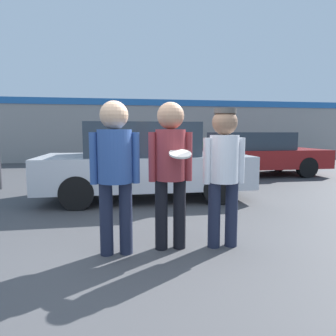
{
  "coord_description": "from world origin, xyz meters",
  "views": [
    {
      "loc": [
        -0.28,
        -3.24,
        1.39
      ],
      "look_at": [
        0.31,
        0.38,
        0.96
      ],
      "focal_mm": 32.0,
      "sensor_mm": 36.0,
      "label": 1
    }
  ],
  "objects_px": {
    "person_left": "(115,163)",
    "parked_car_far": "(251,154)",
    "person_right": "(224,165)",
    "person_middle_with_frisbee": "(171,162)",
    "shrub": "(200,151)",
    "parked_car_near": "(144,161)"
  },
  "relations": [
    {
      "from": "shrub",
      "to": "person_right",
      "type": "bearing_deg",
      "value": -103.95
    },
    {
      "from": "person_right",
      "to": "person_middle_with_frisbee",
      "type": "bearing_deg",
      "value": 176.49
    },
    {
      "from": "person_middle_with_frisbee",
      "to": "person_right",
      "type": "bearing_deg",
      "value": -3.51
    },
    {
      "from": "person_left",
      "to": "parked_car_near",
      "type": "relative_size",
      "value": 0.41
    },
    {
      "from": "person_left",
      "to": "person_middle_with_frisbee",
      "type": "xyz_separation_m",
      "value": [
        0.64,
        0.06,
        -0.0
      ]
    },
    {
      "from": "person_right",
      "to": "parked_car_far",
      "type": "distance_m",
      "value": 6.64
    },
    {
      "from": "person_left",
      "to": "person_middle_with_frisbee",
      "type": "relative_size",
      "value": 1.0
    },
    {
      "from": "person_left",
      "to": "person_right",
      "type": "height_order",
      "value": "person_left"
    },
    {
      "from": "person_right",
      "to": "shrub",
      "type": "distance_m",
      "value": 10.98
    },
    {
      "from": "person_right",
      "to": "parked_car_far",
      "type": "xyz_separation_m",
      "value": [
        3.07,
        5.88,
        -0.29
      ]
    },
    {
      "from": "person_left",
      "to": "parked_car_near",
      "type": "bearing_deg",
      "value": 79.05
    },
    {
      "from": "person_left",
      "to": "parked_car_near",
      "type": "height_order",
      "value": "person_left"
    },
    {
      "from": "shrub",
      "to": "person_left",
      "type": "bearing_deg",
      "value": -110.21
    },
    {
      "from": "parked_car_far",
      "to": "person_right",
      "type": "bearing_deg",
      "value": -117.57
    },
    {
      "from": "parked_car_near",
      "to": "shrub",
      "type": "height_order",
      "value": "parked_car_near"
    },
    {
      "from": "person_right",
      "to": "shrub",
      "type": "relative_size",
      "value": 1.68
    },
    {
      "from": "person_middle_with_frisbee",
      "to": "shrub",
      "type": "height_order",
      "value": "person_middle_with_frisbee"
    },
    {
      "from": "person_left",
      "to": "person_right",
      "type": "distance_m",
      "value": 1.28
    },
    {
      "from": "person_left",
      "to": "parked_car_far",
      "type": "bearing_deg",
      "value": 53.6
    },
    {
      "from": "person_middle_with_frisbee",
      "to": "person_left",
      "type": "bearing_deg",
      "value": -174.44
    },
    {
      "from": "person_right",
      "to": "shrub",
      "type": "xyz_separation_m",
      "value": [
        2.64,
        10.65,
        -0.51
      ]
    },
    {
      "from": "person_right",
      "to": "parked_car_near",
      "type": "bearing_deg",
      "value": 103.26
    }
  ]
}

